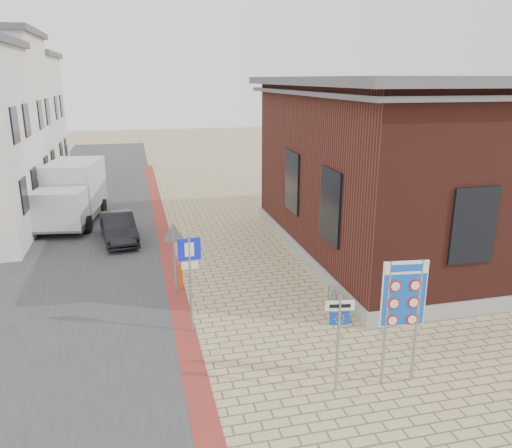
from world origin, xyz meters
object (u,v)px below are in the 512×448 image
sedan (118,228)px  essen_sign (339,329)px  border_sign (404,296)px  parking_sign (190,266)px  bollard (181,273)px  box_truck (72,193)px

sedan → essen_sign: bearing=-75.7°
border_sign → parking_sign: (-4.30, 3.50, -0.21)m
border_sign → parking_sign: border_sign is taller
border_sign → bollard: (-4.30, 6.50, -1.58)m
bollard → border_sign: bearing=-56.5°
bollard → parking_sign: bearing=-90.0°
parking_sign → sedan: bearing=100.5°
border_sign → essen_sign: border_sign is taller
box_truck → border_sign: border_sign is taller
sedan → bollard: sedan is taller
box_truck → essen_sign: (7.05, -15.69, 0.07)m
box_truck → essen_sign: size_ratio=2.45×
essen_sign → box_truck: bearing=123.6°
parking_sign → bollard: 3.30m
box_truck → parking_sign: box_truck is taller
border_sign → bollard: 7.95m
sedan → parking_sign: 9.07m
sedan → parking_sign: size_ratio=1.33×
sedan → box_truck: size_ratio=0.64×
box_truck → bollard: (4.25, -9.19, -0.91)m
parking_sign → bollard: bearing=86.9°
bollard → essen_sign: bearing=-66.7°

